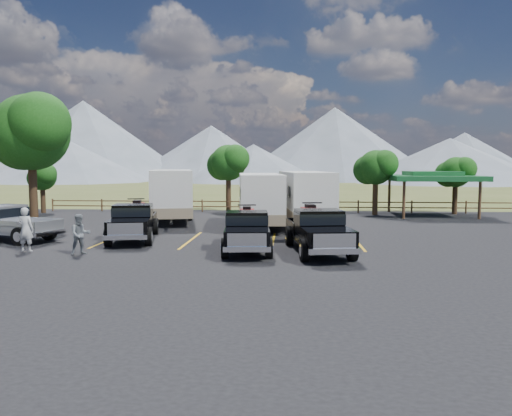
# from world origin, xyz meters

# --- Properties ---
(ground) EXTENTS (320.00, 320.00, 0.00)m
(ground) POSITION_xyz_m (0.00, 0.00, 0.00)
(ground) COLOR #4C5825
(ground) RESTS_ON ground
(asphalt_lot) EXTENTS (44.00, 34.00, 0.04)m
(asphalt_lot) POSITION_xyz_m (0.00, 3.00, 0.02)
(asphalt_lot) COLOR black
(asphalt_lot) RESTS_ON ground
(stall_lines) EXTENTS (12.12, 5.50, 0.01)m
(stall_lines) POSITION_xyz_m (0.00, 4.00, 0.04)
(stall_lines) COLOR gold
(stall_lines) RESTS_ON asphalt_lot
(tree_big_nw) EXTENTS (5.54, 5.18, 7.84)m
(tree_big_nw) POSITION_xyz_m (-12.55, 9.03, 5.60)
(tree_big_nw) COLOR black
(tree_big_nw) RESTS_ON ground
(tree_ne_a) EXTENTS (3.11, 2.92, 4.76)m
(tree_ne_a) POSITION_xyz_m (8.97, 17.01, 3.48)
(tree_ne_a) COLOR black
(tree_ne_a) RESTS_ON ground
(tree_ne_b) EXTENTS (2.77, 2.59, 4.27)m
(tree_ne_b) POSITION_xyz_m (14.98, 18.01, 3.13)
(tree_ne_b) COLOR black
(tree_ne_b) RESTS_ON ground
(tree_north) EXTENTS (3.46, 3.24, 5.25)m
(tree_north) POSITION_xyz_m (-2.03, 19.02, 3.83)
(tree_north) COLOR black
(tree_north) RESTS_ON ground
(tree_nw_small) EXTENTS (2.59, 2.43, 3.85)m
(tree_nw_small) POSITION_xyz_m (-16.02, 17.01, 2.78)
(tree_nw_small) COLOR black
(tree_nw_small) RESTS_ON ground
(rail_fence) EXTENTS (36.12, 0.12, 1.00)m
(rail_fence) POSITION_xyz_m (2.00, 18.50, 0.61)
(rail_fence) COLOR #4F3421
(rail_fence) RESTS_ON ground
(pavilion) EXTENTS (6.20, 6.20, 3.22)m
(pavilion) POSITION_xyz_m (13.00, 17.00, 2.79)
(pavilion) COLOR #4F3421
(pavilion) RESTS_ON ground
(mountain_range) EXTENTS (209.00, 71.00, 20.00)m
(mountain_range) POSITION_xyz_m (-7.63, 105.98, 7.87)
(mountain_range) COLOR slate
(mountain_range) RESTS_ON ground
(rig_left) EXTENTS (2.92, 6.09, 1.95)m
(rig_left) POSITION_xyz_m (-4.82, 4.00, 0.98)
(rig_left) COLOR black
(rig_left) RESTS_ON asphalt_lot
(rig_center) EXTENTS (2.37, 5.78, 1.88)m
(rig_center) POSITION_xyz_m (0.96, 1.39, 0.95)
(rig_center) COLOR black
(rig_center) RESTS_ON asphalt_lot
(rig_right) EXTENTS (2.82, 6.25, 2.01)m
(rig_right) POSITION_xyz_m (3.96, 1.14, 1.01)
(rig_right) COLOR black
(rig_right) RESTS_ON asphalt_lot
(trailer_left) EXTENTS (4.11, 9.56, 3.32)m
(trailer_left) POSITION_xyz_m (-4.79, 11.85, 1.78)
(trailer_left) COLOR white
(trailer_left) RESTS_ON asphalt_lot
(trailer_center) EXTENTS (3.12, 9.04, 3.13)m
(trailer_center) POSITION_xyz_m (1.08, 8.99, 1.68)
(trailer_center) COLOR white
(trailer_center) RESTS_ON asphalt_lot
(trailer_right) EXTENTS (3.33, 9.37, 3.24)m
(trailer_right) POSITION_xyz_m (3.72, 10.09, 1.73)
(trailer_right) COLOR white
(trailer_right) RESTS_ON asphalt_lot
(pickup_silver) EXTENTS (6.00, 3.48, 1.71)m
(pickup_silver) POSITION_xyz_m (-10.87, 3.25, 0.93)
(pickup_silver) COLOR #A1A3AA
(pickup_silver) RESTS_ON asphalt_lot
(person_a) EXTENTS (0.70, 0.47, 1.88)m
(person_a) POSITION_xyz_m (-8.34, 0.43, 0.98)
(person_a) COLOR #BABABA
(person_a) RESTS_ON asphalt_lot
(person_b) EXTENTS (1.02, 0.97, 1.66)m
(person_b) POSITION_xyz_m (-5.73, -0.14, 0.87)
(person_b) COLOR slate
(person_b) RESTS_ON asphalt_lot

